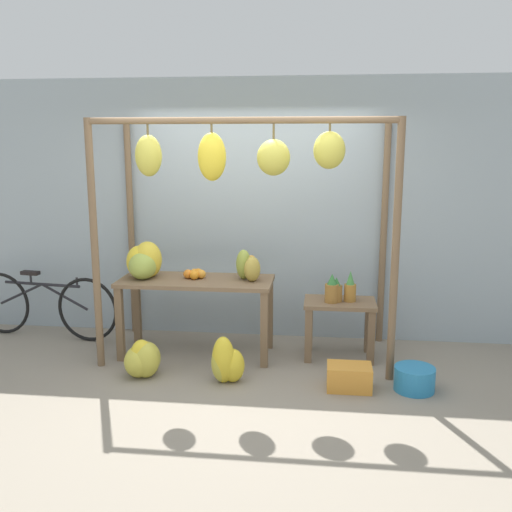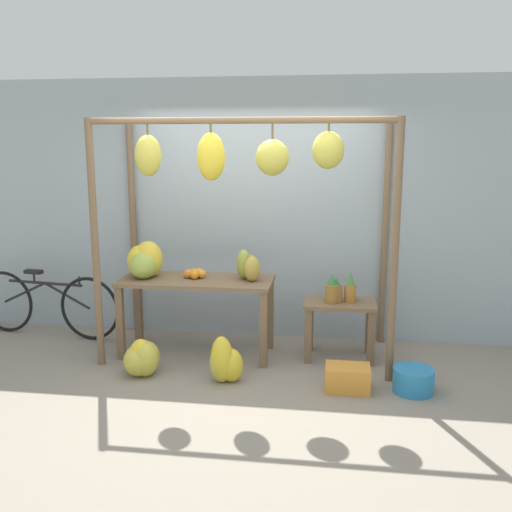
{
  "view_description": "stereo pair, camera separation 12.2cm",
  "coord_description": "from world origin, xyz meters",
  "px_view_note": "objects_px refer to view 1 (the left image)",
  "views": [
    {
      "loc": [
        0.73,
        -4.72,
        2.14
      ],
      "look_at": [
        0.09,
        0.7,
        1.04
      ],
      "focal_mm": 40.0,
      "sensor_mm": 36.0,
      "label": 1
    },
    {
      "loc": [
        0.85,
        -4.7,
        2.14
      ],
      "look_at": [
        0.09,
        0.7,
        1.04
      ],
      "focal_mm": 40.0,
      "sensor_mm": 36.0,
      "label": 2
    }
  ],
  "objects_px": {
    "banana_pile_on_table": "(145,262)",
    "papaya_pile": "(249,267)",
    "banana_pile_ground_right": "(226,362)",
    "fruit_crate_white": "(349,377)",
    "orange_pile": "(196,274)",
    "banana_pile_ground_left": "(143,359)",
    "blue_bucket": "(414,379)",
    "parked_bicycle": "(43,305)",
    "pineapple_cluster": "(339,290)"
  },
  "relations": [
    {
      "from": "banana_pile_on_table",
      "to": "papaya_pile",
      "type": "relative_size",
      "value": 1.5
    },
    {
      "from": "banana_pile_on_table",
      "to": "banana_pile_ground_right",
      "type": "relative_size",
      "value": 1.11
    },
    {
      "from": "fruit_crate_white",
      "to": "papaya_pile",
      "type": "relative_size",
      "value": 1.22
    },
    {
      "from": "orange_pile",
      "to": "banana_pile_ground_left",
      "type": "height_order",
      "value": "orange_pile"
    },
    {
      "from": "banana_pile_on_table",
      "to": "banana_pile_ground_left",
      "type": "xyz_separation_m",
      "value": [
        0.15,
        -0.62,
        -0.79
      ]
    },
    {
      "from": "banana_pile_ground_right",
      "to": "blue_bucket",
      "type": "distance_m",
      "value": 1.66
    },
    {
      "from": "orange_pile",
      "to": "blue_bucket",
      "type": "bearing_deg",
      "value": -18.15
    },
    {
      "from": "banana_pile_ground_left",
      "to": "fruit_crate_white",
      "type": "relative_size",
      "value": 1.0
    },
    {
      "from": "orange_pile",
      "to": "fruit_crate_white",
      "type": "bearing_deg",
      "value": -25.44
    },
    {
      "from": "banana_pile_ground_right",
      "to": "parked_bicycle",
      "type": "xyz_separation_m",
      "value": [
        -2.2,
        0.96,
        0.18
      ]
    },
    {
      "from": "parked_bicycle",
      "to": "blue_bucket",
      "type": "bearing_deg",
      "value": -13.67
    },
    {
      "from": "banana_pile_on_table",
      "to": "papaya_pile",
      "type": "distance_m",
      "value": 1.05
    },
    {
      "from": "pineapple_cluster",
      "to": "blue_bucket",
      "type": "relative_size",
      "value": 0.88
    },
    {
      "from": "banana_pile_ground_right",
      "to": "pineapple_cluster",
      "type": "bearing_deg",
      "value": 35.47
    },
    {
      "from": "banana_pile_ground_right",
      "to": "blue_bucket",
      "type": "bearing_deg",
      "value": 0.79
    },
    {
      "from": "banana_pile_ground_right",
      "to": "parked_bicycle",
      "type": "distance_m",
      "value": 2.41
    },
    {
      "from": "pineapple_cluster",
      "to": "fruit_crate_white",
      "type": "bearing_deg",
      "value": -82.99
    },
    {
      "from": "banana_pile_ground_right",
      "to": "orange_pile",
      "type": "bearing_deg",
      "value": 120.93
    },
    {
      "from": "orange_pile",
      "to": "pineapple_cluster",
      "type": "bearing_deg",
      "value": 0.44
    },
    {
      "from": "pineapple_cluster",
      "to": "orange_pile",
      "type": "bearing_deg",
      "value": -179.56
    },
    {
      "from": "fruit_crate_white",
      "to": "blue_bucket",
      "type": "xyz_separation_m",
      "value": [
        0.56,
        0.04,
        -0.0
      ]
    },
    {
      "from": "pineapple_cluster",
      "to": "fruit_crate_white",
      "type": "relative_size",
      "value": 0.8
    },
    {
      "from": "parked_bicycle",
      "to": "papaya_pile",
      "type": "relative_size",
      "value": 5.56
    },
    {
      "from": "pineapple_cluster",
      "to": "papaya_pile",
      "type": "bearing_deg",
      "value": -178.19
    },
    {
      "from": "orange_pile",
      "to": "fruit_crate_white",
      "type": "height_order",
      "value": "orange_pile"
    },
    {
      "from": "pineapple_cluster",
      "to": "banana_pile_ground_left",
      "type": "xyz_separation_m",
      "value": [
        -1.79,
        -0.68,
        -0.54
      ]
    },
    {
      "from": "banana_pile_on_table",
      "to": "parked_bicycle",
      "type": "distance_m",
      "value": 1.43
    },
    {
      "from": "pineapple_cluster",
      "to": "parked_bicycle",
      "type": "relative_size",
      "value": 0.17
    },
    {
      "from": "blue_bucket",
      "to": "fruit_crate_white",
      "type": "bearing_deg",
      "value": -175.98
    },
    {
      "from": "banana_pile_ground_left",
      "to": "papaya_pile",
      "type": "height_order",
      "value": "papaya_pile"
    },
    {
      "from": "orange_pile",
      "to": "blue_bucket",
      "type": "distance_m",
      "value": 2.31
    },
    {
      "from": "banana_pile_on_table",
      "to": "banana_pile_ground_right",
      "type": "xyz_separation_m",
      "value": [
        0.93,
        -0.66,
        -0.76
      ]
    },
    {
      "from": "orange_pile",
      "to": "papaya_pile",
      "type": "xyz_separation_m",
      "value": [
        0.54,
        -0.02,
        0.09
      ]
    },
    {
      "from": "pineapple_cluster",
      "to": "parked_bicycle",
      "type": "xyz_separation_m",
      "value": [
        -3.21,
        0.24,
        -0.33
      ]
    },
    {
      "from": "papaya_pile",
      "to": "pineapple_cluster",
      "type": "bearing_deg",
      "value": 1.81
    },
    {
      "from": "banana_pile_on_table",
      "to": "banana_pile_ground_left",
      "type": "distance_m",
      "value": 1.01
    },
    {
      "from": "fruit_crate_white",
      "to": "parked_bicycle",
      "type": "relative_size",
      "value": 0.22
    },
    {
      "from": "banana_pile_on_table",
      "to": "orange_pile",
      "type": "height_order",
      "value": "banana_pile_on_table"
    },
    {
      "from": "pineapple_cluster",
      "to": "blue_bucket",
      "type": "distance_m",
      "value": 1.13
    },
    {
      "from": "fruit_crate_white",
      "to": "pineapple_cluster",
      "type": "bearing_deg",
      "value": 97.01
    },
    {
      "from": "orange_pile",
      "to": "pineapple_cluster",
      "type": "relative_size",
      "value": 0.72
    },
    {
      "from": "orange_pile",
      "to": "papaya_pile",
      "type": "relative_size",
      "value": 0.7
    },
    {
      "from": "banana_pile_on_table",
      "to": "blue_bucket",
      "type": "distance_m",
      "value": 2.8
    },
    {
      "from": "parked_bicycle",
      "to": "papaya_pile",
      "type": "bearing_deg",
      "value": -6.71
    },
    {
      "from": "banana_pile_ground_right",
      "to": "fruit_crate_white",
      "type": "height_order",
      "value": "banana_pile_ground_right"
    },
    {
      "from": "fruit_crate_white",
      "to": "papaya_pile",
      "type": "distance_m",
      "value": 1.46
    },
    {
      "from": "parked_bicycle",
      "to": "banana_pile_ground_left",
      "type": "bearing_deg",
      "value": -32.99
    },
    {
      "from": "banana_pile_on_table",
      "to": "papaya_pile",
      "type": "bearing_deg",
      "value": 1.61
    },
    {
      "from": "blue_bucket",
      "to": "parked_bicycle",
      "type": "height_order",
      "value": "parked_bicycle"
    },
    {
      "from": "pineapple_cluster",
      "to": "parked_bicycle",
      "type": "bearing_deg",
      "value": 175.64
    }
  ]
}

